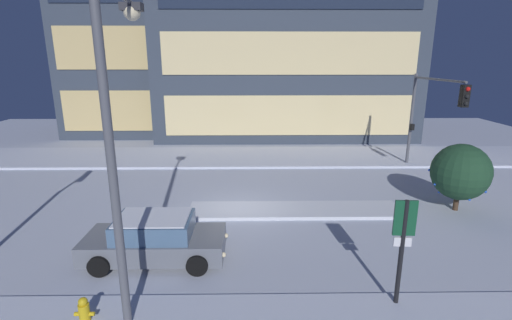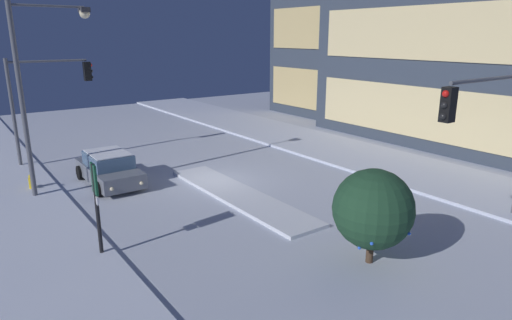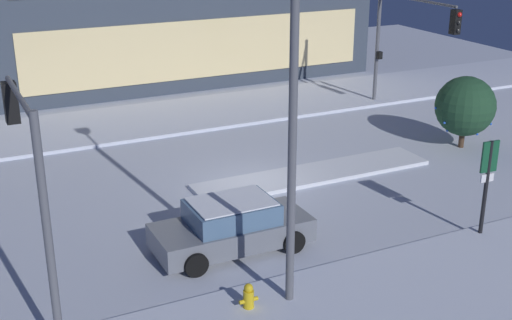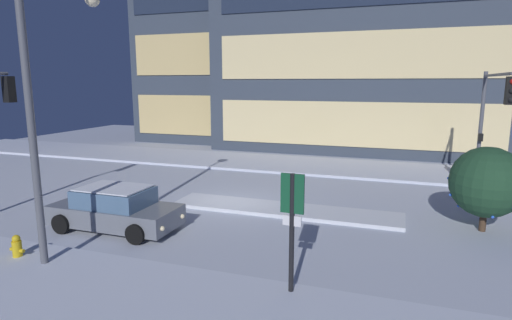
{
  "view_description": "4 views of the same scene",
  "coord_description": "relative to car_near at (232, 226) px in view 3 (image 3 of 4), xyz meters",
  "views": [
    {
      "loc": [
        0.5,
        -14.95,
        6.26
      ],
      "look_at": [
        0.72,
        0.58,
        2.07
      ],
      "focal_mm": 26.03,
      "sensor_mm": 36.0,
      "label": 1
    },
    {
      "loc": [
        17.18,
        -9.97,
        6.6
      ],
      "look_at": [
        2.72,
        0.38,
        1.6
      ],
      "focal_mm": 31.24,
      "sensor_mm": 36.0,
      "label": 2
    },
    {
      "loc": [
        -9.52,
        -19.85,
        9.08
      ],
      "look_at": [
        0.16,
        -0.03,
        0.89
      ],
      "focal_mm": 47.74,
      "sensor_mm": 36.0,
      "label": 3
    },
    {
      "loc": [
        6.51,
        -15.51,
        4.99
      ],
      "look_at": [
        0.97,
        0.38,
        1.86
      ],
      "focal_mm": 29.33,
      "sensor_mm": 36.0,
      "label": 4
    }
  ],
  "objects": [
    {
      "name": "fire_hydrant",
      "position": [
        -0.96,
        -3.1,
        -0.34
      ],
      "size": [
        0.48,
        0.26,
        0.77
      ],
      "color": "gold",
      "rests_on": "ground"
    },
    {
      "name": "traffic_light_corner_far_right",
      "position": [
        12.72,
        8.83,
        3.15
      ],
      "size": [
        0.32,
        5.62,
        5.5
      ],
      "rotation": [
        0.0,
        0.0,
        -1.57
      ],
      "color": "#565960",
      "rests_on": "ground"
    },
    {
      "name": "street_lamp_arched",
      "position": [
        0.06,
        -2.36,
        4.4
      ],
      "size": [
        0.56,
        3.11,
        7.86
      ],
      "rotation": [
        0.0,
        0.0,
        1.62
      ],
      "color": "#565960",
      "rests_on": "ground"
    },
    {
      "name": "parking_info_sign",
      "position": [
        6.86,
        -2.5,
        1.2
      ],
      "size": [
        0.55,
        0.12,
        2.98
      ],
      "rotation": [
        0.0,
        0.0,
        1.51
      ],
      "color": "black",
      "rests_on": "ground"
    },
    {
      "name": "curb_strip_near",
      "position": [
        2.58,
        -4.71,
        -0.64
      ],
      "size": [
        52.0,
        5.2,
        0.14
      ],
      "primitive_type": "cube",
      "color": "silver",
      "rests_on": "ground"
    },
    {
      "name": "ground",
      "position": [
        2.58,
        4.1,
        -0.71
      ],
      "size": [
        52.0,
        52.0,
        0.0
      ],
      "primitive_type": "plane",
      "color": "silver"
    },
    {
      "name": "traffic_light_corner_near_left",
      "position": [
        -5.32,
        -1.2,
        3.16
      ],
      "size": [
        0.32,
        4.2,
        5.53
      ],
      "rotation": [
        0.0,
        0.0,
        1.57
      ],
      "color": "#565960",
      "rests_on": "ground"
    },
    {
      "name": "car_near",
      "position": [
        0.0,
        0.0,
        0.0
      ],
      "size": [
        4.53,
        2.11,
        1.49
      ],
      "rotation": [
        0.0,
        0.0,
        0.0
      ],
      "color": "slate",
      "rests_on": "ground"
    },
    {
      "name": "decorated_tree_median",
      "position": [
        11.91,
        3.95,
        1.0
      ],
      "size": [
        2.38,
        2.38,
        2.9
      ],
      "color": "#473323",
      "rests_on": "ground"
    },
    {
      "name": "median_strip",
      "position": [
        4.95,
        3.84,
        -0.64
      ],
      "size": [
        9.0,
        1.8,
        0.14
      ],
      "primitive_type": "cube",
      "color": "silver",
      "rests_on": "ground"
    },
    {
      "name": "curb_strip_far",
      "position": [
        2.58,
        12.91,
        -0.64
      ],
      "size": [
        52.0,
        5.2,
        0.14
      ],
      "primitive_type": "cube",
      "color": "silver",
      "rests_on": "ground"
    }
  ]
}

